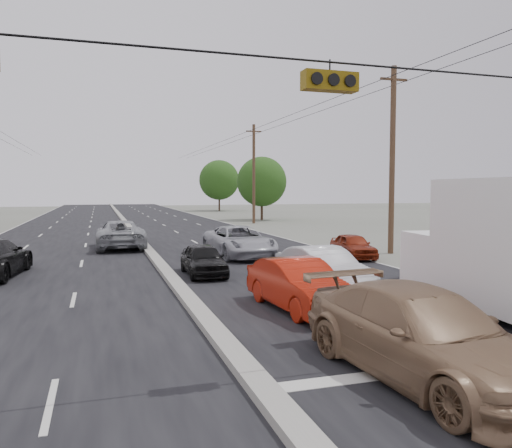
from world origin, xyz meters
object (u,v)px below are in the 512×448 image
at_px(queue_car_a, 203,260).
at_px(oncoming_far, 120,235).
at_px(queue_car_c, 239,242).
at_px(queue_car_d, 463,269).
at_px(red_sedan, 299,285).
at_px(queue_car_b, 323,270).
at_px(tan_sedan, 422,335).
at_px(utility_pole_right_c, 254,173).
at_px(tree_right_mid, 262,182).
at_px(queue_car_e, 353,246).
at_px(utility_pole_right_b, 392,159).
at_px(tree_right_far, 219,180).

distance_m(queue_car_a, oncoming_far, 10.90).
relative_size(queue_car_a, queue_car_c, 0.66).
relative_size(queue_car_d, oncoming_far, 0.81).
bearing_deg(oncoming_far, queue_car_d, 125.25).
relative_size(red_sedan, queue_car_b, 0.98).
height_order(red_sedan, queue_car_d, red_sedan).
relative_size(tan_sedan, queue_car_d, 1.18).
height_order(red_sedan, oncoming_far, oncoming_far).
xyz_separation_m(utility_pole_right_c, queue_car_c, (-8.22, -23.87, -4.32)).
distance_m(tree_right_mid, queue_car_e, 31.82).
relative_size(tree_right_mid, tan_sedan, 1.26).
bearing_deg(oncoming_far, queue_car_e, 144.84).
xyz_separation_m(tree_right_mid, queue_car_b, (-10.29, -38.04, -3.60)).
bearing_deg(queue_car_b, tan_sedan, -108.10).
height_order(queue_car_b, queue_car_e, queue_car_b).
relative_size(utility_pole_right_c, queue_car_d, 2.08).
distance_m(utility_pole_right_b, utility_pole_right_c, 25.00).
height_order(queue_car_a, queue_car_d, queue_car_d).
height_order(red_sedan, queue_car_e, red_sedan).
bearing_deg(utility_pole_right_b, red_sedan, -133.04).
relative_size(utility_pole_right_b, queue_car_e, 2.77).
distance_m(utility_pole_right_c, queue_car_b, 34.23).
distance_m(utility_pole_right_c, tan_sedan, 42.16).
relative_size(utility_pole_right_b, tree_right_mid, 1.40).
bearing_deg(utility_pole_right_b, tree_right_mid, 85.24).
height_order(tree_right_far, queue_car_d, tree_right_far).
distance_m(utility_pole_right_c, tree_right_mid, 5.64).
distance_m(red_sedan, oncoming_far, 17.60).
xyz_separation_m(utility_pole_right_b, tree_right_mid, (2.50, 30.00, -0.77)).
relative_size(utility_pole_right_b, queue_car_b, 2.23).
xyz_separation_m(red_sedan, queue_car_a, (-1.45, 6.54, -0.09)).
height_order(red_sedan, queue_car_c, queue_car_c).
bearing_deg(queue_car_c, oncoming_far, 131.73).
xyz_separation_m(tan_sedan, red_sedan, (-0.15, 5.52, -0.09)).
relative_size(utility_pole_right_c, oncoming_far, 1.69).
relative_size(utility_pole_right_b, tan_sedan, 1.77).
xyz_separation_m(tree_right_mid, tan_sedan, (-12.00, -45.85, -3.52)).
xyz_separation_m(queue_car_b, queue_car_e, (4.89, 6.91, -0.12)).
relative_size(tan_sedan, queue_car_b, 1.26).
bearing_deg(utility_pole_right_c, tan_sedan, -103.09).
distance_m(queue_car_b, queue_car_e, 8.47).
bearing_deg(queue_car_a, utility_pole_right_c, 69.28).
xyz_separation_m(tan_sedan, queue_car_a, (-1.60, 12.06, -0.19)).
distance_m(tan_sedan, queue_car_e, 16.13).
height_order(utility_pole_right_b, utility_pole_right_c, same).
distance_m(red_sedan, queue_car_e, 11.41).
relative_size(utility_pole_right_c, queue_car_c, 1.77).
relative_size(tan_sedan, queue_car_e, 1.56).
distance_m(tree_right_far, tan_sedan, 72.15).
bearing_deg(queue_car_a, utility_pole_right_b, 19.21).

